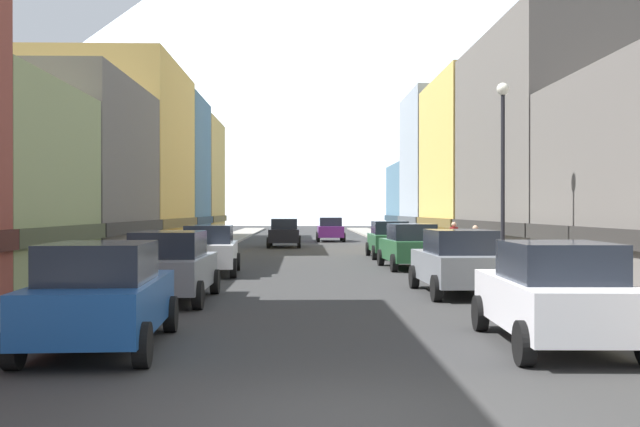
# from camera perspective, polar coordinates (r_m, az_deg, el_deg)

# --- Properties ---
(ground_plane) EXTENTS (400.00, 400.00, 0.00)m
(ground_plane) POSITION_cam_1_polar(r_m,az_deg,el_deg) (8.60, 1.87, -15.33)
(ground_plane) COLOR #303030
(sidewalk_left) EXTENTS (2.50, 100.00, 0.15)m
(sidewalk_left) POSITION_cam_1_polar(r_m,az_deg,el_deg) (43.72, -8.94, -2.69)
(sidewalk_left) COLOR gray
(sidewalk_left) RESTS_ON ground
(sidewalk_right) EXTENTS (2.50, 100.00, 0.15)m
(sidewalk_right) POSITION_cam_1_polar(r_m,az_deg,el_deg) (43.85, 7.49, -2.68)
(sidewalk_right) COLOR gray
(sidewalk_right) RESTS_ON ground
(storefront_left_2) EXTENTS (9.81, 10.68, 7.74)m
(storefront_left_2) POSITION_cam_1_polar(r_m,az_deg,el_deg) (34.33, -21.43, 2.59)
(storefront_left_2) COLOR #66605B
(storefront_left_2) RESTS_ON ground
(storefront_left_3) EXTENTS (8.80, 12.03, 10.58)m
(storefront_left_3) POSITION_cam_1_polar(r_m,az_deg,el_deg) (45.28, -15.79, 3.79)
(storefront_left_3) COLOR #D8B259
(storefront_left_3) RESTS_ON ground
(storefront_left_4) EXTENTS (8.76, 8.60, 10.28)m
(storefront_left_4) POSITION_cam_1_polar(r_m,az_deg,el_deg) (55.55, -13.04, 2.98)
(storefront_left_4) COLOR slate
(storefront_left_4) RESTS_ON ground
(storefront_left_5) EXTENTS (6.82, 10.10, 9.87)m
(storefront_left_5) POSITION_cam_1_polar(r_m,az_deg,el_deg) (65.02, -10.44, 2.40)
(storefront_left_5) COLOR #D8B259
(storefront_left_5) RESTS_ON ground
(storefront_right_2) EXTENTS (6.83, 12.89, 10.03)m
(storefront_right_2) POSITION_cam_1_polar(r_m,az_deg,el_deg) (34.92, 17.49, 4.40)
(storefront_right_2) COLOR #66605B
(storefront_right_2) RESTS_ON ground
(storefront_right_3) EXTENTS (9.15, 11.83, 10.26)m
(storefront_right_3) POSITION_cam_1_polar(r_m,az_deg,el_deg) (47.54, 13.81, 3.44)
(storefront_right_3) COLOR #D8B259
(storefront_right_3) RESTS_ON ground
(storefront_right_4) EXTENTS (7.40, 9.94, 11.12)m
(storefront_right_4) POSITION_cam_1_polar(r_m,az_deg,el_deg) (58.47, 10.05, 3.25)
(storefront_right_4) COLOR #99A5B2
(storefront_right_4) RESTS_ON ground
(storefront_right_5) EXTENTS (7.21, 9.96, 6.37)m
(storefront_right_5) POSITION_cam_1_polar(r_m,az_deg,el_deg) (68.19, 8.32, 0.88)
(storefront_right_5) COLOR slate
(storefront_right_5) RESTS_ON ground
(car_left_0) EXTENTS (2.25, 4.48, 1.78)m
(car_left_0) POSITION_cam_1_polar(r_m,az_deg,el_deg) (13.19, -16.04, -5.90)
(car_left_0) COLOR #19478C
(car_left_0) RESTS_ON ground
(car_left_1) EXTENTS (2.08, 4.41, 1.78)m
(car_left_1) POSITION_cam_1_polar(r_m,az_deg,el_deg) (19.60, -11.15, -3.89)
(car_left_1) COLOR slate
(car_left_1) RESTS_ON ground
(car_left_2) EXTENTS (2.25, 4.48, 1.78)m
(car_left_2) POSITION_cam_1_polar(r_m,az_deg,el_deg) (27.53, -8.29, -2.69)
(car_left_2) COLOR silver
(car_left_2) RESTS_ON ground
(car_right_0) EXTENTS (2.20, 4.46, 1.78)m
(car_right_0) POSITION_cam_1_polar(r_m,az_deg,el_deg) (13.48, 17.21, -5.78)
(car_right_0) COLOR silver
(car_right_0) RESTS_ON ground
(car_right_1) EXTENTS (2.16, 4.45, 1.78)m
(car_right_1) POSITION_cam_1_polar(r_m,az_deg,el_deg) (21.17, 10.32, -3.58)
(car_right_1) COLOR slate
(car_right_1) RESTS_ON ground
(car_right_2) EXTENTS (2.25, 4.48, 1.78)m
(car_right_2) POSITION_cam_1_polar(r_m,az_deg,el_deg) (30.24, 6.79, -2.43)
(car_right_2) COLOR #265933
(car_right_2) RESTS_ON ground
(car_right_3) EXTENTS (2.07, 4.40, 1.78)m
(car_right_3) POSITION_cam_1_polar(r_m,az_deg,el_deg) (37.18, 5.27, -1.93)
(car_right_3) COLOR #265933
(car_right_3) RESTS_ON ground
(car_driving_0) EXTENTS (2.06, 4.40, 1.78)m
(car_driving_0) POSITION_cam_1_polar(r_m,az_deg,el_deg) (47.75, -2.69, -1.45)
(car_driving_0) COLOR black
(car_driving_0) RESTS_ON ground
(car_driving_1) EXTENTS (2.06, 4.40, 1.78)m
(car_driving_1) POSITION_cam_1_polar(r_m,az_deg,el_deg) (56.32, 0.78, -1.19)
(car_driving_1) COLOR #591E72
(car_driving_1) RESTS_ON ground
(trash_bin_right) EXTENTS (0.59, 0.59, 0.98)m
(trash_bin_right) POSITION_cam_1_polar(r_m,az_deg,el_deg) (19.25, 19.48, -4.74)
(trash_bin_right) COLOR #4C5156
(trash_bin_right) RESTS_ON sidewalk_right
(potted_plant_0) EXTENTS (0.67, 0.67, 0.96)m
(potted_plant_0) POSITION_cam_1_polar(r_m,az_deg,el_deg) (26.90, -15.41, -3.23)
(potted_plant_0) COLOR #4C4C51
(potted_plant_0) RESTS_ON sidewalk_left
(potted_plant_1) EXTENTS (0.51, 0.51, 0.78)m
(potted_plant_1) POSITION_cam_1_polar(r_m,az_deg,el_deg) (24.49, 16.46, -3.91)
(potted_plant_1) COLOR brown
(potted_plant_1) RESTS_ON sidewalk_right
(pedestrian_0) EXTENTS (0.36, 0.36, 1.64)m
(pedestrian_0) POSITION_cam_1_polar(r_m,az_deg,el_deg) (34.19, 10.01, -2.11)
(pedestrian_0) COLOR maroon
(pedestrian_0) RESTS_ON sidewalk_right
(pedestrian_1) EXTENTS (0.36, 0.36, 1.58)m
(pedestrian_1) POSITION_cam_1_polar(r_m,az_deg,el_deg) (30.12, 11.57, -2.50)
(pedestrian_1) COLOR #333338
(pedestrian_1) RESTS_ON sidewalk_right
(streetlamp_right) EXTENTS (0.36, 0.36, 5.86)m
(streetlamp_right) POSITION_cam_1_polar(r_m,az_deg,el_deg) (22.72, 13.55, 4.47)
(streetlamp_right) COLOR black
(streetlamp_right) RESTS_ON sidewalk_right
(mountain_backdrop) EXTENTS (316.29, 316.29, 131.67)m
(mountain_backdrop) POSITION_cam_1_polar(r_m,az_deg,el_deg) (276.51, 3.20, 13.53)
(mountain_backdrop) COLOR silver
(mountain_backdrop) RESTS_ON ground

